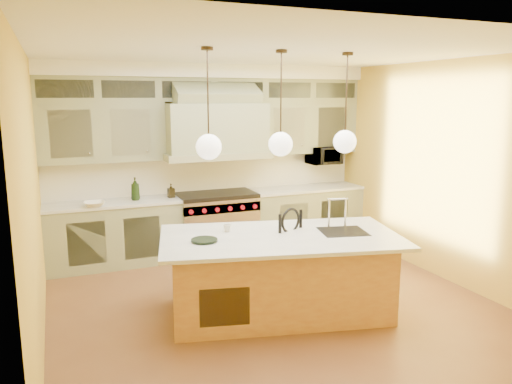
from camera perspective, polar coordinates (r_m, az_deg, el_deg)
name	(u,v)px	position (r m, az deg, el deg)	size (l,w,h in m)	color
floor	(272,304)	(6.08, 1.86, -12.62)	(5.00, 5.00, 0.00)	brown
ceiling	(274,52)	(5.60, 2.05, 15.75)	(5.00, 5.00, 0.00)	white
wall_back	(209,159)	(7.99, -5.40, 3.79)	(5.00, 5.00, 0.00)	gold
wall_front	(423,241)	(3.58, 18.56, -5.39)	(5.00, 5.00, 0.00)	gold
wall_left	(33,200)	(5.19, -24.16, -0.89)	(5.00, 5.00, 0.00)	gold
wall_right	(446,171)	(7.05, 20.85, 2.21)	(5.00, 5.00, 0.00)	gold
back_cabinetry	(214,162)	(7.74, -4.83, 3.43)	(5.00, 0.77, 2.90)	gray
range	(217,223)	(7.83, -4.52, -3.52)	(1.20, 0.74, 0.96)	silver
kitchen_island	(280,273)	(5.68, 2.75, -9.23)	(2.85, 1.93, 1.35)	#A96B3C
counter_stool	(300,254)	(5.70, 5.01, -7.03)	(0.54, 0.54, 1.18)	black
microwave	(324,155)	(8.53, 7.77, 4.19)	(0.54, 0.37, 0.30)	black
oil_bottle_a	(135,189)	(7.44, -13.64, 0.35)	(0.13, 0.13, 0.33)	black
oil_bottle_b	(171,191)	(7.54, -9.68, 0.15)	(0.09, 0.10, 0.21)	black
fruit_bowl	(94,204)	(7.18, -17.98, -1.32)	(0.29, 0.29, 0.07)	white
cup	(227,228)	(5.65, -3.32, -4.14)	(0.09, 0.09, 0.08)	silver
pendant_left	(209,144)	(5.08, -5.42, 5.48)	(0.26, 0.26, 1.11)	#2D2319
pendant_center	(281,141)	(5.36, 2.83, 5.80)	(0.26, 0.26, 1.11)	#2D2319
pendant_right	(345,139)	(5.74, 10.12, 5.97)	(0.26, 0.26, 1.11)	#2D2319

